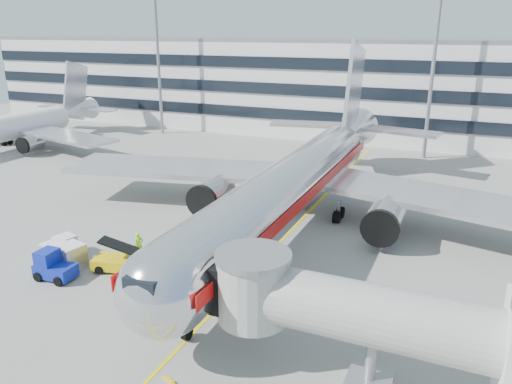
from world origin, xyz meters
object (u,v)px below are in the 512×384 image
at_px(ramp_worker, 139,245).
at_px(cargo_container_right, 65,245).
at_px(cargo_container_left, 71,256).
at_px(cargo_container_front, 55,253).
at_px(belt_loader, 127,262).
at_px(main_jet, 299,179).
at_px(baggage_tug, 53,267).

bearing_deg(ramp_worker, cargo_container_right, 141.00).
bearing_deg(cargo_container_left, cargo_container_front, 178.08).
bearing_deg(cargo_container_left, cargo_container_right, 142.34).
xyz_separation_m(cargo_container_left, ramp_worker, (3.44, 3.70, 0.05)).
bearing_deg(cargo_container_front, belt_loader, 11.88).
xyz_separation_m(main_jet, belt_loader, (-8.51, -14.09, -3.53)).
bearing_deg(main_jet, cargo_container_front, -132.95).
height_order(main_jet, cargo_container_right, main_jet).
height_order(belt_loader, baggage_tug, belt_loader).
relative_size(main_jet, belt_loader, 9.51).
height_order(main_jet, baggage_tug, main_jet).
relative_size(baggage_tug, cargo_container_right, 1.64).
distance_m(belt_loader, ramp_worker, 2.55).
height_order(cargo_container_front, ramp_worker, ramp_worker).
bearing_deg(ramp_worker, cargo_container_front, 157.10).
bearing_deg(ramp_worker, cargo_container_left, 168.31).
bearing_deg(belt_loader, ramp_worker, 105.96).
distance_m(belt_loader, cargo_container_right, 6.32).
xyz_separation_m(baggage_tug, cargo_container_right, (-2.19, 3.47, -0.15)).
relative_size(main_jet, cargo_container_front, 27.70).
relative_size(cargo_container_left, cargo_container_right, 1.20).
relative_size(belt_loader, cargo_container_left, 2.54).
height_order(cargo_container_right, cargo_container_front, cargo_container_front).
height_order(baggage_tug, cargo_container_right, baggage_tug).
height_order(cargo_container_right, ramp_worker, ramp_worker).
relative_size(cargo_container_right, cargo_container_front, 0.96).
height_order(cargo_container_left, cargo_container_front, cargo_container_left).
distance_m(baggage_tug, cargo_container_left, 1.79).
distance_m(cargo_container_right, cargo_container_front, 1.73).
distance_m(belt_loader, cargo_container_left, 4.33).
height_order(belt_loader, cargo_container_front, belt_loader).
bearing_deg(cargo_container_right, belt_loader, -3.80).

